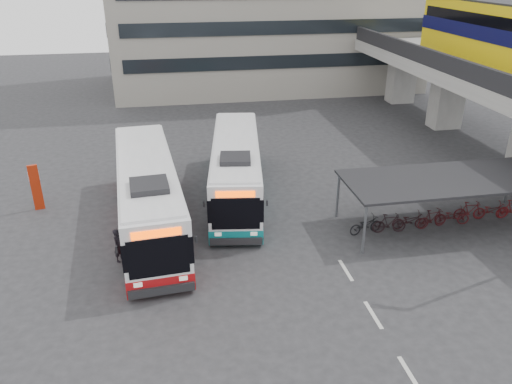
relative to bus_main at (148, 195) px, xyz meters
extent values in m
plane|color=#28282B|center=(5.68, -5.51, -1.69)|extent=(120.00, 120.00, 0.00)
cube|color=gray|center=(22.68, 12.49, 0.61)|extent=(2.20, 1.60, 4.60)
cube|color=gray|center=(22.68, 20.49, 0.61)|extent=(2.20, 1.60, 4.60)
cube|color=gray|center=(22.68, 6.49, 3.36)|extent=(8.00, 32.00, 0.90)
cube|color=black|center=(18.93, 6.49, 4.36)|extent=(0.35, 32.00, 1.10)
cylinder|color=#595B60|center=(9.38, -0.71, -0.49)|extent=(0.12, 0.12, 2.40)
cylinder|color=#595B60|center=(18.98, -0.71, -0.49)|extent=(0.12, 0.12, 2.40)
cylinder|color=#595B60|center=(9.38, -4.31, -0.49)|extent=(0.12, 0.12, 2.40)
cube|color=black|center=(14.18, -2.51, 0.79)|extent=(10.00, 4.00, 0.12)
imported|color=black|center=(10.18, -2.51, -1.24)|extent=(1.71, 0.60, 0.90)
imported|color=black|center=(11.33, -2.51, -1.19)|extent=(1.66, 0.47, 1.00)
imported|color=black|center=(12.47, -2.51, -1.24)|extent=(1.71, 0.60, 0.90)
imported|color=black|center=(13.61, -2.51, -1.19)|extent=(1.66, 0.47, 1.00)
imported|color=#350C0F|center=(14.75, -2.51, -1.24)|extent=(1.71, 0.60, 0.90)
imported|color=#3F0C0F|center=(15.90, -2.51, -1.19)|extent=(1.66, 0.47, 1.00)
imported|color=#490C0F|center=(17.04, -2.51, -1.24)|extent=(1.71, 0.60, 0.90)
cube|color=beige|center=(8.18, -11.51, -1.68)|extent=(0.15, 1.60, 0.01)
cube|color=beige|center=(8.18, -8.51, -1.68)|extent=(0.15, 1.60, 0.01)
cube|color=beige|center=(8.18, -5.51, -1.68)|extent=(0.15, 1.60, 0.01)
cube|color=white|center=(0.00, 0.02, 0.18)|extent=(3.56, 12.42, 2.81)
cube|color=#9A0E11|center=(0.00, 0.02, -1.13)|extent=(3.60, 12.47, 0.77)
cube|color=black|center=(0.00, 0.02, 0.30)|extent=(3.62, 12.45, 1.17)
cube|color=#FF4500|center=(0.48, -6.09, 1.22)|extent=(1.82, 0.22, 0.31)
cube|color=black|center=(0.24, -3.04, 1.81)|extent=(1.69, 1.75, 0.29)
cylinder|color=black|center=(-0.91, -3.99, -1.18)|extent=(0.39, 1.04, 1.02)
cylinder|color=black|center=(0.95, 3.53, -1.18)|extent=(0.39, 1.04, 1.02)
cube|color=white|center=(4.70, 2.82, 0.07)|extent=(4.11, 11.77, 2.64)
cube|color=#0C6E72|center=(4.70, 2.82, -1.16)|extent=(4.16, 11.82, 0.72)
cube|color=black|center=(4.70, 2.82, 0.19)|extent=(4.17, 11.80, 1.11)
cube|color=#FF4500|center=(3.86, -2.89, 1.05)|extent=(1.71, 0.33, 0.29)
cube|color=black|center=(4.28, -0.03, 1.60)|extent=(1.68, 1.74, 0.27)
cylinder|color=black|center=(3.03, -0.66, -1.21)|extent=(0.43, 0.99, 0.96)
cylinder|color=black|center=(6.30, 5.85, -1.21)|extent=(0.43, 0.99, 0.96)
imported|color=black|center=(-1.31, -2.98, -0.92)|extent=(0.57, 0.66, 1.54)
cube|color=#A7230A|center=(-5.82, 2.97, -0.44)|extent=(0.52, 0.29, 2.49)
cube|color=white|center=(-5.82, 2.97, 0.21)|extent=(0.53, 0.19, 0.50)
camera|label=1|loc=(1.21, -22.38, 10.24)|focal=35.00mm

